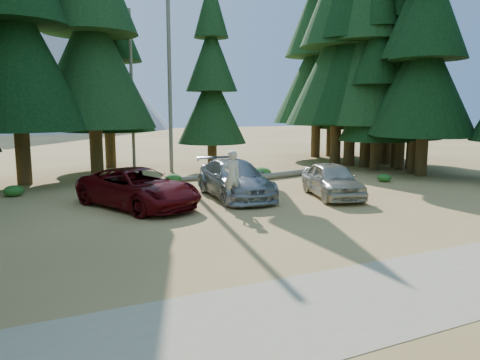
{
  "coord_description": "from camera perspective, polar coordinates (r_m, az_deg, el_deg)",
  "views": [
    {
      "loc": [
        -8.1,
        -13.71,
        3.92
      ],
      "look_at": [
        -0.43,
        2.08,
        1.25
      ],
      "focal_mm": 35.0,
      "sensor_mm": 36.0,
      "label": 1
    }
  ],
  "objects": [
    {
      "name": "shrub_far_right",
      "position": [
        26.69,
        2.63,
        0.87
      ],
      "size": [
        1.14,
        1.14,
        0.63
      ],
      "primitive_type": "ellipsoid",
      "color": "#236C20",
      "rests_on": "ground"
    },
    {
      "name": "frisbee_player",
      "position": [
        18.57,
        -0.99,
        0.56
      ],
      "size": [
        0.75,
        0.52,
        2.01
      ],
      "rotation": [
        0.0,
        0.0,
        3.09
      ],
      "color": "beige",
      "rests_on": "ground"
    },
    {
      "name": "gravel_strip",
      "position": [
        11.53,
        21.49,
        -11.83
      ],
      "size": [
        26.0,
        3.5,
        0.01
      ],
      "primitive_type": "cube",
      "color": "tan",
      "rests_on": "ground"
    },
    {
      "name": "log_left",
      "position": [
        25.42,
        -8.38,
        -0.02
      ],
      "size": [
        3.63,
        0.72,
        0.26
      ],
      "primitive_type": "cylinder",
      "rotation": [
        0.0,
        1.57,
        0.13
      ],
      "color": "slate",
      "rests_on": "ground"
    },
    {
      "name": "shrub_edge_east",
      "position": [
        26.64,
        17.17,
        0.25
      ],
      "size": [
        0.75,
        0.75,
        0.41
      ],
      "primitive_type": "ellipsoid",
      "color": "#236C20",
      "rests_on": "ground"
    },
    {
      "name": "log_right",
      "position": [
        26.54,
        4.02,
        0.53
      ],
      "size": [
        5.59,
        1.52,
        0.36
      ],
      "primitive_type": "cylinder",
      "rotation": [
        0.0,
        1.57,
        0.21
      ],
      "color": "slate",
      "rests_on": "ground"
    },
    {
      "name": "forest_belt_north",
      "position": [
        30.09,
        -10.07,
        1.03
      ],
      "size": [
        36.0,
        7.0,
        22.0
      ],
      "primitive_type": null,
      "color": "black",
      "rests_on": "ground"
    },
    {
      "name": "mountain_peak",
      "position": [
        102.47,
        -23.36,
        12.89
      ],
      "size": [
        48.0,
        50.0,
        28.0
      ],
      "color": "#94979D",
      "rests_on": "ground"
    },
    {
      "name": "shrub_far_left",
      "position": [
        23.57,
        -25.88,
        -1.19
      ],
      "size": [
        0.89,
        0.89,
        0.49
      ],
      "primitive_type": "ellipsoid",
      "color": "#236C20",
      "rests_on": "ground"
    },
    {
      "name": "ground",
      "position": [
        16.4,
        4.55,
        -5.21
      ],
      "size": [
        160.0,
        160.0,
        0.0
      ],
      "primitive_type": "plane",
      "color": "#A27A44",
      "rests_on": "ground"
    },
    {
      "name": "shrub_center_left",
      "position": [
        21.51,
        -6.79,
        -1.21
      ],
      "size": [
        0.95,
        0.95,
        0.52
      ],
      "primitive_type": "ellipsoid",
      "color": "#236C20",
      "rests_on": "ground"
    },
    {
      "name": "red_pickup",
      "position": [
        19.15,
        -12.31,
        -0.95
      ],
      "size": [
        4.65,
        6.27,
        1.58
      ],
      "primitive_type": "imported",
      "rotation": [
        0.0,
        0.0,
        0.4
      ],
      "color": "#5A070B",
      "rests_on": "ground"
    },
    {
      "name": "forest_belt_east",
      "position": [
        29.77,
        26.94,
        0.14
      ],
      "size": [
        6.0,
        22.0,
        22.0
      ],
      "primitive_type": null,
      "color": "black",
      "rests_on": "ground"
    },
    {
      "name": "silver_minivan_right",
      "position": [
        21.31,
        11.17,
        0.01
      ],
      "size": [
        3.11,
        4.91,
        1.56
      ],
      "primitive_type": "imported",
      "rotation": [
        0.0,
        0.0,
        -0.3
      ],
      "color": "#B6B0A1",
      "rests_on": "ground"
    },
    {
      "name": "shrub_left",
      "position": [
        22.53,
        -16.92,
        -1.11
      ],
      "size": [
        0.9,
        0.9,
        0.5
      ],
      "primitive_type": "ellipsoid",
      "color": "#236C20",
      "rests_on": "ground"
    },
    {
      "name": "snag_front",
      "position": [
        29.66,
        -8.59,
        12.58
      ],
      "size": [
        0.24,
        0.24,
        12.0
      ],
      "primitive_type": "cylinder",
      "color": "slate",
      "rests_on": "ground"
    },
    {
      "name": "shrub_right",
      "position": [
        23.83,
        2.1,
        -0.11
      ],
      "size": [
        1.07,
        1.07,
        0.59
      ],
      "primitive_type": "ellipsoid",
      "color": "#236C20",
      "rests_on": "ground"
    },
    {
      "name": "log_mid",
      "position": [
        26.92,
        -1.21,
        0.57
      ],
      "size": [
        3.17,
        1.53,
        0.27
      ],
      "primitive_type": "cylinder",
      "rotation": [
        0.0,
        1.57,
        -0.4
      ],
      "color": "slate",
      "rests_on": "ground"
    },
    {
      "name": "shrub_center_right",
      "position": [
        25.16,
        -8.14,
        0.17
      ],
      "size": [
        0.91,
        0.91,
        0.5
      ],
      "primitive_type": "ellipsoid",
      "color": "#236C20",
      "rests_on": "ground"
    },
    {
      "name": "silver_minivan_center",
      "position": [
        20.87,
        -0.66,
        0.11
      ],
      "size": [
        2.83,
        5.87,
        1.65
      ],
      "primitive_type": "imported",
      "rotation": [
        0.0,
        0.0,
        -0.09
      ],
      "color": "#9DA0A4",
      "rests_on": "ground"
    },
    {
      "name": "snag_back",
      "position": [
        30.52,
        -13.05,
        10.46
      ],
      "size": [
        0.2,
        0.2,
        10.0
      ],
      "primitive_type": "cylinder",
      "color": "slate",
      "rests_on": "ground"
    }
  ]
}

